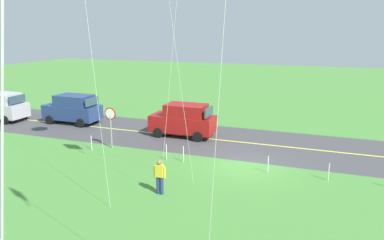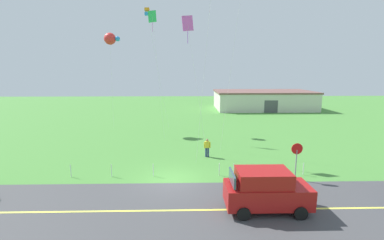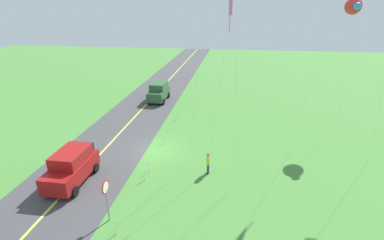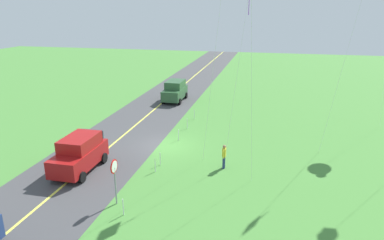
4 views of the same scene
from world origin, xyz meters
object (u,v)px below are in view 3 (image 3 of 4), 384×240
at_px(kite_red_low, 230,9).
at_px(car_suv_foreground, 72,167).
at_px(stop_sign, 106,193).
at_px(person_adult_near, 208,162).
at_px(car_parked_west_far, 159,92).
at_px(kite_yellow_high, 354,6).

bearing_deg(kite_red_low, car_suv_foreground, -68.20).
xyz_separation_m(stop_sign, kite_red_low, (-7.22, 5.97, 9.12)).
bearing_deg(car_suv_foreground, person_adult_near, 104.82).
height_order(car_parked_west_far, person_adult_near, car_parked_west_far).
relative_size(car_suv_foreground, kite_yellow_high, 0.37).
relative_size(car_parked_west_far, kite_yellow_high, 0.37).
distance_m(car_suv_foreground, kite_yellow_high, 26.17).
height_order(person_adult_near, kite_yellow_high, kite_yellow_high).
distance_m(car_parked_west_far, kite_red_low, 19.43).
distance_m(car_suv_foreground, kite_red_low, 14.49).
xyz_separation_m(car_parked_west_far, kite_red_low, (14.34, 8.76, 9.77)).
relative_size(car_suv_foreground, car_parked_west_far, 1.00).
xyz_separation_m(car_suv_foreground, person_adult_near, (-2.36, 8.94, -0.29)).
bearing_deg(car_parked_west_far, kite_red_low, 31.42).
relative_size(kite_red_low, kite_yellow_high, 1.00).
xyz_separation_m(car_parked_west_far, person_adult_near, (15.95, 7.76, -0.29)).
bearing_deg(car_parked_west_far, car_suv_foreground, -3.68).
bearing_deg(car_suv_foreground, kite_red_low, 111.80).
distance_m(person_adult_near, kite_yellow_high, 18.73).
relative_size(car_parked_west_far, stop_sign, 1.72).
relative_size(car_parked_west_far, person_adult_near, 2.75).
bearing_deg(stop_sign, kite_yellow_high, 135.15).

